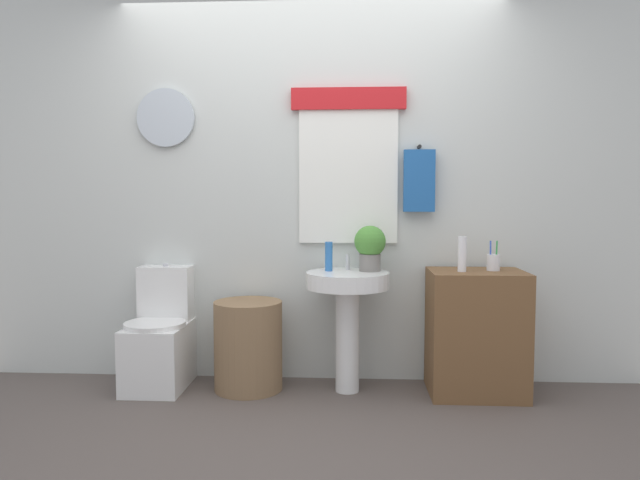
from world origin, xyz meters
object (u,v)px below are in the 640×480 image
at_px(pedestal_sink, 348,301).
at_px(potted_plant, 370,246).
at_px(wooden_cabinet, 476,332).
at_px(toothbrush_cup, 493,262).
at_px(soap_bottle, 329,256).
at_px(toilet, 160,340).
at_px(lotion_bottle, 462,254).
at_px(laundry_hamper, 248,345).

xyz_separation_m(pedestal_sink, potted_plant, (0.14, 0.06, 0.35)).
height_order(pedestal_sink, wooden_cabinet, wooden_cabinet).
height_order(pedestal_sink, toothbrush_cup, toothbrush_cup).
bearing_deg(toothbrush_cup, potted_plant, 176.98).
xyz_separation_m(wooden_cabinet, soap_bottle, (-0.92, 0.05, 0.46)).
xyz_separation_m(toilet, potted_plant, (1.35, 0.03, 0.62)).
xyz_separation_m(lotion_bottle, toothbrush_cup, (0.20, 0.06, -0.06)).
bearing_deg(lotion_bottle, toilet, 177.76).
relative_size(toilet, toothbrush_cup, 4.24).
bearing_deg(pedestal_sink, toilet, 178.36).
height_order(toilet, toothbrush_cup, toothbrush_cup).
distance_m(toilet, toothbrush_cup, 2.17).
distance_m(wooden_cabinet, lotion_bottle, 0.50).
bearing_deg(toothbrush_cup, laundry_hamper, -179.25).
xyz_separation_m(toilet, wooden_cabinet, (2.01, -0.03, 0.09)).
relative_size(potted_plant, lotion_bottle, 1.34).
bearing_deg(soap_bottle, toilet, -179.19).
xyz_separation_m(soap_bottle, toothbrush_cup, (1.02, -0.03, -0.03)).
relative_size(toilet, potted_plant, 2.73).
bearing_deg(potted_plant, pedestal_sink, -156.80).
bearing_deg(toilet, toothbrush_cup, -0.40).
xyz_separation_m(pedestal_sink, soap_bottle, (-0.12, 0.05, 0.28)).
height_order(potted_plant, toothbrush_cup, potted_plant).
relative_size(lotion_bottle, toothbrush_cup, 1.16).
bearing_deg(toothbrush_cup, pedestal_sink, -178.72).
height_order(laundry_hamper, lotion_bottle, lotion_bottle).
height_order(potted_plant, lotion_bottle, potted_plant).
bearing_deg(laundry_hamper, lotion_bottle, -1.73).
height_order(laundry_hamper, potted_plant, potted_plant).
xyz_separation_m(pedestal_sink, wooden_cabinet, (0.80, 0.00, -0.19)).
height_order(toilet, soap_bottle, soap_bottle).
distance_m(soap_bottle, lotion_bottle, 0.82).
bearing_deg(soap_bottle, potted_plant, 2.20).
distance_m(wooden_cabinet, soap_bottle, 1.03).
bearing_deg(toothbrush_cup, wooden_cabinet, -168.81).
height_order(laundry_hamper, wooden_cabinet, wooden_cabinet).
relative_size(wooden_cabinet, lotion_bottle, 3.58).
bearing_deg(soap_bottle, wooden_cabinet, -3.12).
relative_size(toilet, laundry_hamper, 1.39).
bearing_deg(toilet, soap_bottle, 0.81).
relative_size(toilet, lotion_bottle, 3.65).
bearing_deg(wooden_cabinet, toilet, 179.01).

